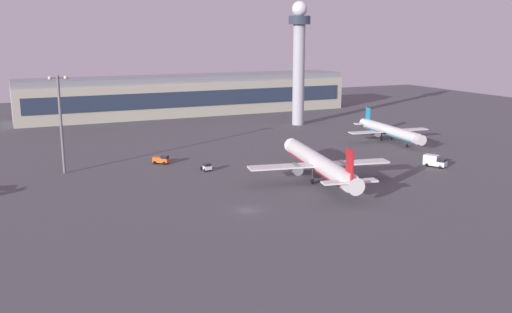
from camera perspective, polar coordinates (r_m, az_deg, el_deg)
name	(u,v)px	position (r m, az deg, el deg)	size (l,w,h in m)	color
ground_plane	(247,210)	(110.28, -0.92, -5.47)	(416.00, 416.00, 0.00)	#4C4C51
terminal_building	(189,95)	(242.24, -6.85, 6.21)	(139.11, 22.40, 16.40)	#B2AD99
control_tower	(299,55)	(211.07, 4.38, 10.21)	(8.00, 8.00, 45.28)	#A8A8B2
airplane_mid_apron	(319,164)	(131.28, 6.42, -0.72)	(33.92, 43.35, 11.17)	silver
airplane_taxiway_distant	(390,131)	(184.18, 13.39, 2.55)	(27.43, 35.17, 9.02)	silver
catering_truck	(435,161)	(152.23, 17.64, -0.43)	(4.71, 6.10, 3.05)	white
baggage_tractor	(161,159)	(150.62, -9.58, -0.30)	(4.46, 4.11, 2.25)	#D85919
pushback_tug	(207,167)	(141.20, -4.99, -1.07)	(2.18, 3.28, 2.05)	white
apron_light_east	(61,118)	(144.36, -19.20, 3.74)	(4.80, 0.90, 23.99)	slate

